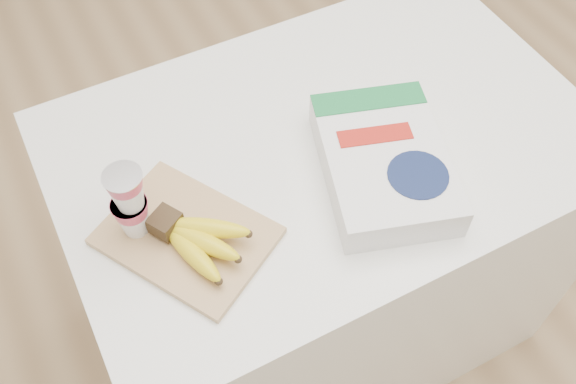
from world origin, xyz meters
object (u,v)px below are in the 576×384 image
object	(u,v)px
table	(319,245)
yogurt_stack	(129,202)
cereal_box	(384,163)
cutting_board	(187,236)
bananas	(197,239)

from	to	relation	value
table	yogurt_stack	distance (m)	0.63
cereal_box	yogurt_stack	bearing A→B (deg)	-173.37
table	cereal_box	world-z (taller)	cereal_box
cutting_board	table	bearing A→B (deg)	-15.93
table	bananas	bearing A→B (deg)	-159.94
yogurt_stack	cereal_box	size ratio (longest dim) A/B	0.41
yogurt_stack	cutting_board	bearing A→B (deg)	-34.81
table	cutting_board	size ratio (longest dim) A/B	3.76
table	cereal_box	size ratio (longest dim) A/B	2.87
yogurt_stack	bananas	bearing A→B (deg)	-45.63
cutting_board	yogurt_stack	distance (m)	0.12
bananas	cutting_board	bearing A→B (deg)	105.74
table	bananas	world-z (taller)	bananas
table	cutting_board	xyz separation A→B (m)	(-0.33, -0.08, 0.40)
bananas	yogurt_stack	distance (m)	0.13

